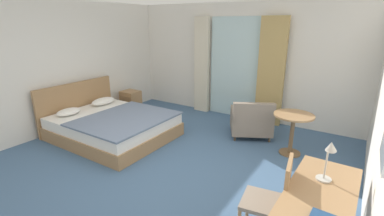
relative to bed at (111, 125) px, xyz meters
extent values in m
cube|color=#426084|center=(1.58, -0.47, -0.30)|extent=(6.13, 6.69, 0.10)
cube|color=silver|center=(1.58, 2.61, 1.07)|extent=(5.73, 0.12, 2.65)
cube|color=silver|center=(-1.23, -0.47, 1.07)|extent=(0.12, 6.29, 2.65)
cube|color=silver|center=(1.50, 2.53, 0.91)|extent=(1.30, 0.02, 2.33)
cube|color=beige|center=(0.63, 2.43, 0.91)|extent=(0.39, 0.10, 2.33)
cube|color=tan|center=(2.37, 2.43, 0.91)|extent=(0.57, 0.10, 2.33)
cube|color=#9E754C|center=(0.07, 0.00, -0.13)|extent=(2.16, 1.76, 0.25)
cube|color=white|center=(0.07, 0.00, 0.10)|extent=(2.10, 1.71, 0.20)
cube|color=#9E754C|center=(-1.04, 0.00, 0.24)|extent=(0.06, 1.80, 0.98)
cube|color=slate|center=(0.42, 0.00, 0.21)|extent=(1.43, 1.75, 0.03)
ellipsoid|color=white|center=(-0.71, -0.42, 0.26)|extent=(0.32, 0.49, 0.12)
ellipsoid|color=white|center=(-0.71, 0.42, 0.27)|extent=(0.32, 0.56, 0.15)
cube|color=#9E754C|center=(-0.80, 1.34, 0.02)|extent=(0.42, 0.38, 0.55)
cube|color=olive|center=(-0.80, 1.15, 0.13)|extent=(0.36, 0.01, 0.13)
cube|color=#9E754C|center=(3.93, -1.09, 0.48)|extent=(0.61, 1.55, 0.04)
cube|color=#9E754C|center=(3.93, -1.09, 0.42)|extent=(0.56, 1.47, 0.08)
cube|color=#9E754C|center=(4.20, -0.36, 0.10)|extent=(0.06, 0.06, 0.71)
cube|color=#9E754C|center=(3.69, -0.35, 0.10)|extent=(0.06, 0.06, 0.71)
cube|color=gray|center=(3.43, -0.97, 0.17)|extent=(0.50, 0.48, 0.04)
cube|color=#9E754C|center=(3.63, -0.94, 0.44)|extent=(0.09, 0.40, 0.50)
cylinder|color=#9E754C|center=(3.20, -0.81, -0.05)|extent=(0.04, 0.04, 0.40)
cylinder|color=#9E754C|center=(3.60, -0.75, -0.05)|extent=(0.04, 0.04, 0.40)
cylinder|color=#B7B2A8|center=(3.92, -0.76, 0.50)|extent=(0.14, 0.14, 0.02)
cylinder|color=#B7B2A8|center=(3.92, -0.76, 0.65)|extent=(0.02, 0.02, 0.28)
cone|color=#B7B2A8|center=(3.93, -0.68, 0.82)|extent=(0.10, 0.12, 0.11)
cube|color=gray|center=(2.30, 1.58, -0.02)|extent=(1.04, 1.03, 0.26)
cube|color=gray|center=(2.45, 1.30, 0.31)|extent=(0.74, 0.47, 0.40)
cube|color=gray|center=(2.60, 1.74, 0.19)|extent=(0.44, 0.71, 0.16)
cube|color=gray|center=(2.01, 1.42, 0.19)|extent=(0.44, 0.71, 0.16)
cylinder|color=#4C3D2D|center=(2.44, 2.01, -0.20)|extent=(0.04, 0.04, 0.10)
cylinder|color=#4C3D2D|center=(1.86, 1.70, -0.20)|extent=(0.04, 0.04, 0.10)
cylinder|color=#4C3D2D|center=(2.74, 1.46, -0.20)|extent=(0.04, 0.04, 0.10)
cylinder|color=#4C3D2D|center=(2.16, 1.15, -0.20)|extent=(0.04, 0.04, 0.10)
cylinder|color=#9E754C|center=(3.20, 1.18, 0.45)|extent=(0.66, 0.66, 0.03)
cylinder|color=brown|center=(3.20, 1.18, 0.09)|extent=(0.07, 0.07, 0.69)
cylinder|color=brown|center=(3.20, 1.18, -0.24)|extent=(0.36, 0.36, 0.02)
camera|label=1|loc=(4.09, -3.36, 1.94)|focal=25.36mm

